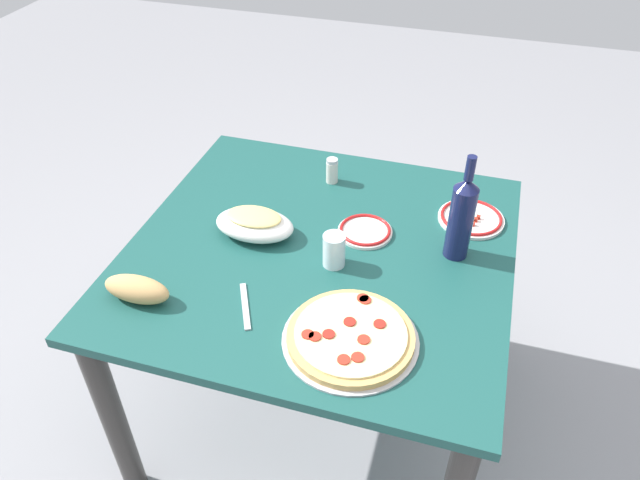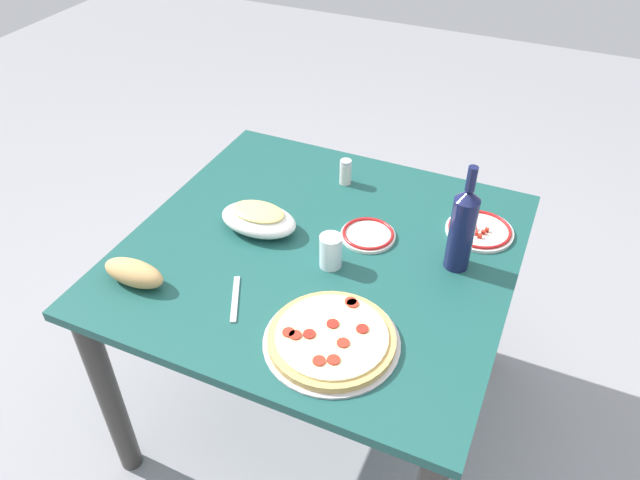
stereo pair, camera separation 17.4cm
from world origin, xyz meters
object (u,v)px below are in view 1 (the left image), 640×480
at_px(side_plate_far, 471,218).
at_px(spice_shaker, 332,171).
at_px(dining_table, 320,279).
at_px(pepperoni_pizza, 350,337).
at_px(side_plate_near, 365,231).
at_px(bread_loaf, 137,289).
at_px(water_glass, 334,250).
at_px(baked_pasta_dish, 254,223).
at_px(wine_bottle, 461,217).

height_order(side_plate_far, spice_shaker, spice_shaker).
bearing_deg(dining_table, pepperoni_pizza, 118.54).
height_order(side_plate_near, spice_shaker, spice_shaker).
bearing_deg(bread_loaf, side_plate_near, -138.73).
bearing_deg(side_plate_near, side_plate_far, -152.33).
bearing_deg(side_plate_near, bread_loaf, 41.27).
relative_size(dining_table, water_glass, 10.94).
bearing_deg(dining_table, side_plate_far, -147.22).
bearing_deg(bread_loaf, dining_table, -139.57).
height_order(pepperoni_pizza, baked_pasta_dish, baked_pasta_dish).
relative_size(baked_pasta_dish, side_plate_near, 1.46).
bearing_deg(wine_bottle, pepperoni_pizza, 63.12).
relative_size(side_plate_far, bread_loaf, 1.10).
distance_m(pepperoni_pizza, wine_bottle, 0.47).
bearing_deg(spice_shaker, dining_table, 100.21).
bearing_deg(side_plate_far, pepperoni_pizza, 68.08).
xyz_separation_m(baked_pasta_dish, spice_shaker, (-0.14, -0.34, 0.00)).
distance_m(side_plate_near, spice_shaker, 0.30).
relative_size(pepperoni_pizza, water_glass, 3.37).
bearing_deg(baked_pasta_dish, dining_table, 177.92).
bearing_deg(spice_shaker, water_glass, 106.54).
bearing_deg(wine_bottle, dining_table, 12.89).
bearing_deg(bread_loaf, spice_shaker, -116.00).
bearing_deg(baked_pasta_dish, side_plate_far, -157.39).
relative_size(dining_table, pepperoni_pizza, 3.25).
xyz_separation_m(baked_pasta_dish, bread_loaf, (0.19, 0.35, -0.01)).
bearing_deg(pepperoni_pizza, baked_pasta_dish, -40.81).
xyz_separation_m(dining_table, spice_shaker, (0.06, -0.35, 0.17)).
distance_m(pepperoni_pizza, baked_pasta_dish, 0.50).
bearing_deg(pepperoni_pizza, bread_loaf, 1.95).
xyz_separation_m(pepperoni_pizza, wine_bottle, (-0.21, -0.41, 0.12)).
distance_m(dining_table, bread_loaf, 0.55).
height_order(baked_pasta_dish, side_plate_far, baked_pasta_dish).
height_order(wine_bottle, bread_loaf, wine_bottle).
bearing_deg(dining_table, spice_shaker, -79.79).
relative_size(pepperoni_pizza, spice_shaker, 3.90).
xyz_separation_m(water_glass, side_plate_far, (-0.35, -0.32, -0.04)).
distance_m(wine_bottle, side_plate_far, 0.22).
xyz_separation_m(dining_table, water_glass, (-0.06, 0.06, 0.17)).
relative_size(pepperoni_pizza, side_plate_near, 2.06).
distance_m(baked_pasta_dish, water_glass, 0.27).
xyz_separation_m(water_glass, spice_shaker, (0.12, -0.41, -0.01)).
xyz_separation_m(water_glass, side_plate_near, (-0.05, -0.16, -0.04)).
bearing_deg(wine_bottle, side_plate_near, -4.07).
relative_size(baked_pasta_dish, wine_bottle, 0.74).
distance_m(side_plate_far, spice_shaker, 0.48).
bearing_deg(baked_pasta_dish, side_plate_near, -162.56).
height_order(dining_table, baked_pasta_dish, baked_pasta_dish).
distance_m(wine_bottle, water_glass, 0.36).
relative_size(water_glass, side_plate_far, 0.50).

